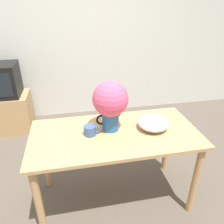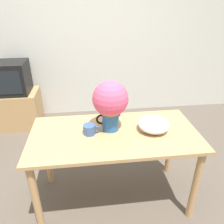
{
  "view_description": "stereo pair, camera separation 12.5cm",
  "coord_description": "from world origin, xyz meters",
  "px_view_note": "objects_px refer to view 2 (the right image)",
  "views": [
    {
      "loc": [
        -0.18,
        -1.48,
        1.8
      ],
      "look_at": [
        0.14,
        0.13,
        0.94
      ],
      "focal_mm": 35.0,
      "sensor_mm": 36.0,
      "label": 1
    },
    {
      "loc": [
        -0.06,
        -1.5,
        1.8
      ],
      "look_at": [
        0.14,
        0.13,
        0.94
      ],
      "focal_mm": 35.0,
      "sensor_mm": 36.0,
      "label": 2
    }
  ],
  "objects_px": {
    "flower_vase": "(110,102)",
    "coffee_mug": "(90,129)",
    "white_bowl": "(154,124)",
    "tv_set": "(13,78)"
  },
  "relations": [
    {
      "from": "flower_vase",
      "to": "white_bowl",
      "type": "height_order",
      "value": "flower_vase"
    },
    {
      "from": "flower_vase",
      "to": "coffee_mug",
      "type": "relative_size",
      "value": 3.22
    },
    {
      "from": "white_bowl",
      "to": "coffee_mug",
      "type": "bearing_deg",
      "value": 179.14
    },
    {
      "from": "white_bowl",
      "to": "tv_set",
      "type": "relative_size",
      "value": 0.6
    },
    {
      "from": "flower_vase",
      "to": "coffee_mug",
      "type": "xyz_separation_m",
      "value": [
        -0.18,
        -0.05,
        -0.22
      ]
    },
    {
      "from": "coffee_mug",
      "to": "tv_set",
      "type": "height_order",
      "value": "tv_set"
    },
    {
      "from": "flower_vase",
      "to": "tv_set",
      "type": "xyz_separation_m",
      "value": [
        -1.24,
        1.54,
        -0.25
      ]
    },
    {
      "from": "white_bowl",
      "to": "tv_set",
      "type": "xyz_separation_m",
      "value": [
        -1.61,
        1.61,
        -0.05
      ]
    },
    {
      "from": "coffee_mug",
      "to": "tv_set",
      "type": "distance_m",
      "value": 1.92
    },
    {
      "from": "coffee_mug",
      "to": "tv_set",
      "type": "relative_size",
      "value": 0.3
    }
  ]
}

